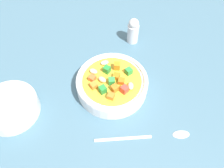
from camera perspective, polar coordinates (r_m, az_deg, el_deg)
ground_plane at (r=59.85cm, az=-0.00°, el=-1.78°), size 140.00×140.00×2.00cm
soup_bowl_main at (r=57.02cm, az=-0.01°, el=0.16°), size 18.30×18.30×5.85cm
spoon at (r=52.91cm, az=9.88°, el=-13.02°), size 9.76×20.92×0.84cm
side_bowl_small at (r=58.86cm, az=-24.73°, el=-5.38°), size 13.59×13.59×4.22cm
pepper_shaker at (r=68.81cm, az=5.44°, el=13.49°), size 3.44×3.44×8.19cm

